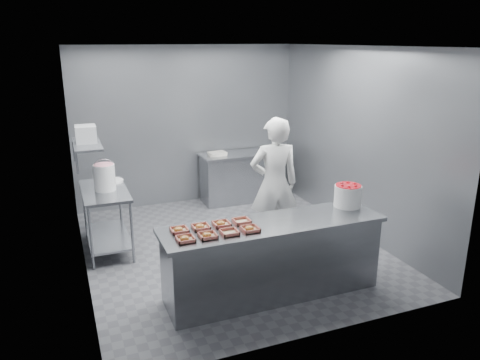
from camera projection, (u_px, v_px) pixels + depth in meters
name	position (u px, v px, depth m)	size (l,w,h in m)	color
floor	(232.00, 248.00, 6.74)	(4.50, 4.50, 0.00)	#4C4C51
ceiling	(231.00, 46.00, 5.93)	(4.50, 4.50, 0.00)	white
wall_back	(187.00, 126.00, 8.34)	(4.00, 0.04, 2.80)	slate
wall_left	(76.00, 168.00, 5.63)	(0.04, 4.50, 2.80)	slate
wall_right	(356.00, 142.00, 7.04)	(0.04, 4.50, 2.80)	slate
service_counter	(273.00, 258.00, 5.41)	(2.60, 0.70, 0.90)	slate
prep_table	(106.00, 210.00, 6.52)	(0.60, 1.20, 0.90)	slate
back_counter	(241.00, 177.00, 8.62)	(1.50, 0.60, 0.90)	slate
wall_shelf	(87.00, 144.00, 6.19)	(0.35, 0.90, 0.03)	slate
tray_0	(185.00, 239.00, 4.79)	(0.19, 0.18, 0.06)	tan
tray_1	(208.00, 235.00, 4.87)	(0.19, 0.18, 0.06)	tan
tray_2	(229.00, 232.00, 4.96)	(0.19, 0.18, 0.04)	tan
tray_3	(250.00, 229.00, 5.04)	(0.19, 0.18, 0.06)	tan
tray_4	(179.00, 230.00, 5.01)	(0.19, 0.18, 0.06)	tan
tray_5	(201.00, 227.00, 5.10)	(0.19, 0.18, 0.06)	tan
tray_6	(221.00, 224.00, 5.18)	(0.19, 0.18, 0.06)	tan
tray_7	(242.00, 221.00, 5.27)	(0.19, 0.18, 0.04)	tan
worker	(274.00, 184.00, 6.53)	(0.69, 0.45, 1.89)	silver
strawberry_tub	(348.00, 195.00, 5.75)	(0.33, 0.33, 0.28)	white
glaze_bucket	(105.00, 177.00, 6.36)	(0.30, 0.29, 0.44)	white
bucket_lid	(112.00, 181.00, 6.77)	(0.33, 0.33, 0.03)	white
rag	(110.00, 182.00, 6.76)	(0.14, 0.12, 0.02)	#CCB28C
appliance	(86.00, 134.00, 6.19)	(0.26, 0.30, 0.23)	gray
paper_stack	(217.00, 154.00, 8.32)	(0.30, 0.22, 0.06)	silver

